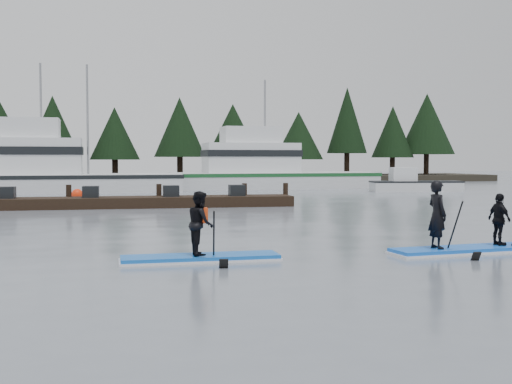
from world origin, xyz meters
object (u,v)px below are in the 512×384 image
object	(u,v)px
fishing_boat_large	(47,182)
fishing_boat_medium	(269,180)
floating_dock	(137,202)
paddleboard_solo	(200,237)
paddleboard_duo	(466,230)

from	to	relation	value
fishing_boat_large	fishing_boat_medium	xyz separation A→B (m)	(15.27, 0.69, -0.06)
fishing_boat_large	floating_dock	xyz separation A→B (m)	(3.79, -14.39, -0.45)
fishing_boat_medium	paddleboard_solo	distance (m)	32.91
fishing_boat_large	fishing_boat_medium	bearing A→B (deg)	7.15
fishing_boat_large	paddleboard_solo	world-z (taller)	fishing_boat_large
floating_dock	fishing_boat_medium	bearing A→B (deg)	59.52
paddleboard_duo	paddleboard_solo	bearing A→B (deg)	173.07
fishing_boat_medium	paddleboard_solo	xyz separation A→B (m)	(-12.22, -30.56, -0.12)
fishing_boat_medium	paddleboard_duo	bearing A→B (deg)	-97.22
fishing_boat_large	paddleboard_solo	distance (m)	30.02
paddleboard_solo	paddleboard_duo	bearing A→B (deg)	-1.47
floating_dock	paddleboard_solo	xyz separation A→B (m)	(-0.74, -15.48, 0.27)
fishing_boat_large	floating_dock	bearing A→B (deg)	-70.69
floating_dock	fishing_boat_large	bearing A→B (deg)	111.56
paddleboard_duo	floating_dock	bearing A→B (deg)	108.17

